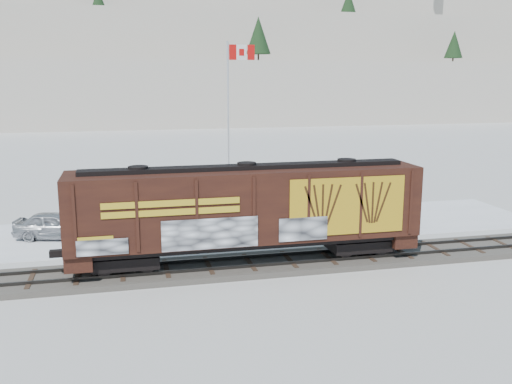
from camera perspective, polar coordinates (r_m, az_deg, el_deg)
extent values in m
plane|color=white|center=(27.95, -0.65, -7.60)|extent=(500.00, 500.00, 0.00)
cube|color=#59544C|center=(27.90, -0.65, -7.33)|extent=(50.00, 3.40, 0.28)
cube|color=#33302D|center=(27.17, -0.32, -7.38)|extent=(50.00, 0.10, 0.15)
cube|color=#33302D|center=(28.50, -0.97, -6.47)|extent=(50.00, 0.10, 0.15)
cube|color=white|center=(34.98, -3.34, -3.66)|extent=(40.00, 8.00, 0.03)
cube|color=white|center=(120.96, -10.68, 9.80)|extent=(360.00, 40.00, 12.00)
cube|color=white|center=(150.92, -11.33, 12.35)|extent=(360.00, 40.00, 24.00)
cube|color=white|center=(186.06, -11.81, 13.82)|extent=(360.00, 50.00, 35.00)
cone|color=black|center=(119.34, 0.24, 15.40)|extent=(5.04, 5.04, 7.38)
cone|color=black|center=(143.60, 19.18, 13.77)|extent=(4.20, 4.20, 6.15)
cone|color=black|center=(162.81, 9.23, 18.24)|extent=(4.48, 4.48, 6.56)
cube|color=black|center=(27.07, -12.91, -6.58)|extent=(3.00, 2.00, 0.90)
cube|color=black|center=(29.35, 10.11, -5.04)|extent=(3.00, 2.00, 0.90)
cylinder|color=black|center=(26.35, -14.97, -7.19)|extent=(0.90, 0.12, 0.90)
cube|color=black|center=(27.50, -0.91, -4.85)|extent=(16.63, 2.40, 0.25)
cube|color=#34170E|center=(27.04, -0.92, -1.19)|extent=(16.63, 3.00, 3.35)
cube|color=black|center=(26.71, -0.94, 2.53)|extent=(15.30, 0.90, 0.20)
cube|color=#B88616|center=(26.93, 9.17, -1.39)|extent=(5.66, 0.03, 2.71)
cube|color=gold|center=(24.95, -8.40, -1.57)|extent=(5.99, 0.02, 0.70)
cube|color=white|center=(25.44, -4.58, -4.19)|extent=(4.32, 0.03, 1.40)
cylinder|color=silver|center=(39.94, -2.71, -1.61)|extent=(0.90, 0.90, 0.20)
cylinder|color=silver|center=(39.05, -2.79, 6.43)|extent=(0.14, 0.14, 11.42)
cube|color=#B80D0B|center=(39.00, -2.34, 13.80)|extent=(0.50, 0.07, 1.00)
cube|color=white|center=(39.12, -1.46, 13.80)|extent=(0.70, 0.09, 1.00)
cube|color=#B80D0B|center=(39.26, -0.50, 13.79)|extent=(0.50, 0.07, 1.00)
imported|color=#A8AAAF|center=(34.53, -19.42, -3.14)|extent=(4.90, 2.91, 1.56)
imported|color=silver|center=(34.81, -11.41, -2.75)|extent=(4.41, 2.87, 1.37)
imported|color=#22242A|center=(36.29, 12.19, -2.19)|extent=(4.82, 2.05, 1.39)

